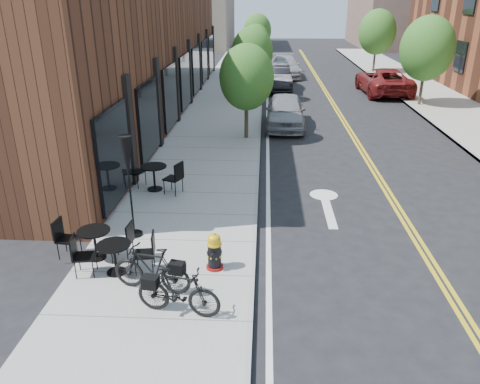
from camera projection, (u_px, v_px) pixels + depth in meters
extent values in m
plane|color=black|center=(256.00, 246.00, 11.34)|extent=(120.00, 120.00, 0.00)
cube|color=#9E9B93|center=(216.00, 132.00, 20.62)|extent=(4.00, 70.00, 0.12)
cube|color=#432215|center=(132.00, 42.00, 23.18)|extent=(5.00, 28.00, 7.00)
cube|color=#726656|center=(196.00, 1.00, 53.97)|extent=(8.00, 14.00, 10.00)
cylinder|color=#382B1E|center=(246.00, 119.00, 19.30)|extent=(0.16, 0.16, 1.61)
ellipsoid|color=#2C561B|center=(247.00, 77.00, 18.64)|extent=(2.20, 2.20, 2.64)
cylinder|color=#382B1E|center=(252.00, 84.00, 26.65)|extent=(0.16, 0.16, 1.68)
ellipsoid|color=#2C561B|center=(252.00, 52.00, 25.96)|extent=(2.30, 2.30, 2.76)
cylinder|color=#382B1E|center=(255.00, 66.00, 34.03)|extent=(0.16, 0.16, 1.57)
ellipsoid|color=#2C561B|center=(255.00, 42.00, 33.40)|extent=(2.10, 2.10, 2.52)
cylinder|color=#382B1E|center=(257.00, 52.00, 41.37)|extent=(0.16, 0.16, 1.71)
ellipsoid|color=#2C561B|center=(257.00, 31.00, 40.66)|extent=(2.40, 2.40, 2.88)
cylinder|color=#382B1E|center=(421.00, 87.00, 25.26)|extent=(0.16, 0.16, 1.82)
ellipsoid|color=#2C561B|center=(427.00, 48.00, 24.47)|extent=(2.80, 2.80, 3.36)
cylinder|color=#382B1E|center=(374.00, 60.00, 36.30)|extent=(0.16, 0.16, 1.82)
ellipsoid|color=#2C561B|center=(377.00, 32.00, 35.51)|extent=(2.80, 2.80, 3.36)
cylinder|color=maroon|center=(215.00, 267.00, 10.22)|extent=(0.48, 0.48, 0.06)
cylinder|color=black|center=(214.00, 256.00, 10.11)|extent=(0.37, 0.37, 0.56)
cylinder|color=yellow|center=(214.00, 244.00, 10.00)|extent=(0.42, 0.42, 0.04)
cylinder|color=yellow|center=(214.00, 241.00, 9.97)|extent=(0.36, 0.36, 0.13)
ellipsoid|color=yellow|center=(214.00, 238.00, 9.94)|extent=(0.35, 0.35, 0.16)
cylinder|color=yellow|center=(214.00, 234.00, 9.91)|extent=(0.06, 0.06, 0.06)
imported|color=black|center=(152.00, 269.00, 9.26)|extent=(1.71, 0.80, 0.99)
imported|color=black|center=(178.00, 291.00, 8.58)|extent=(1.68, 0.75, 0.97)
cylinder|color=black|center=(117.00, 272.00, 10.05)|extent=(0.47, 0.47, 0.03)
cylinder|color=black|center=(115.00, 259.00, 9.92)|extent=(0.06, 0.06, 0.66)
cylinder|color=black|center=(113.00, 245.00, 9.79)|extent=(0.82, 0.82, 0.03)
cylinder|color=black|center=(97.00, 257.00, 10.61)|extent=(0.45, 0.45, 0.03)
cylinder|color=black|center=(95.00, 244.00, 10.49)|extent=(0.06, 0.06, 0.67)
cylinder|color=black|center=(93.00, 231.00, 10.35)|extent=(0.78, 0.78, 0.03)
cylinder|color=black|center=(155.00, 189.00, 14.35)|extent=(0.60, 0.60, 0.03)
cylinder|color=black|center=(154.00, 178.00, 14.21)|extent=(0.08, 0.08, 0.73)
cylinder|color=black|center=(153.00, 166.00, 14.07)|extent=(1.04, 1.04, 0.03)
cylinder|color=black|center=(134.00, 234.00, 11.63)|extent=(0.41, 0.41, 0.05)
cylinder|color=black|center=(130.00, 188.00, 11.15)|extent=(0.05, 0.05, 2.46)
cone|color=black|center=(127.00, 158.00, 10.87)|extent=(0.30, 0.30, 1.09)
imported|color=gray|center=(285.00, 111.00, 21.37)|extent=(1.89, 4.40, 1.48)
imported|color=black|center=(275.00, 76.00, 30.04)|extent=(2.06, 5.08, 1.64)
imported|color=#A09FA3|center=(285.00, 66.00, 34.80)|extent=(2.36, 5.21, 1.48)
imported|color=maroon|center=(383.00, 81.00, 28.66)|extent=(2.77, 5.71, 1.57)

